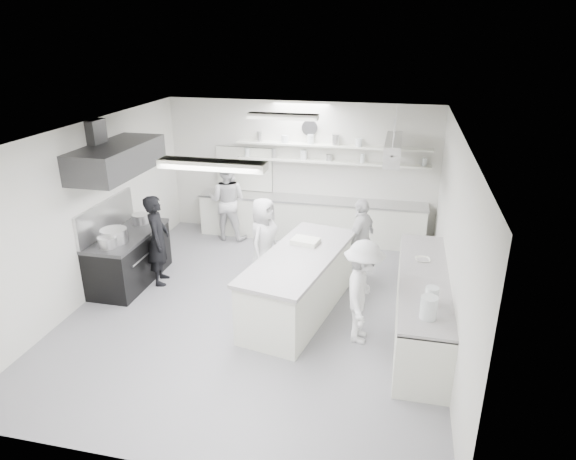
% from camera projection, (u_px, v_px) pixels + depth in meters
% --- Properties ---
extents(floor, '(6.00, 7.00, 0.02)m').
position_uv_depth(floor, '(259.00, 307.00, 8.65)').
color(floor, gray).
rests_on(floor, ground).
extents(ceiling, '(6.00, 7.00, 0.02)m').
position_uv_depth(ceiling, '(255.00, 131.00, 7.54)').
color(ceiling, silver).
rests_on(ceiling, wall_back).
extents(wall_back, '(6.00, 0.04, 3.00)m').
position_uv_depth(wall_back, '(301.00, 170.00, 11.27)').
color(wall_back, beige).
rests_on(wall_back, floor).
extents(wall_front, '(6.00, 0.04, 3.00)m').
position_uv_depth(wall_front, '(159.00, 352.00, 4.92)').
color(wall_front, beige).
rests_on(wall_front, floor).
extents(wall_left, '(0.04, 7.00, 3.00)m').
position_uv_depth(wall_left, '(90.00, 211.00, 8.71)').
color(wall_left, beige).
rests_on(wall_left, floor).
extents(wall_right, '(0.04, 7.00, 3.00)m').
position_uv_depth(wall_right, '(453.00, 241.00, 7.48)').
color(wall_right, beige).
rests_on(wall_right, floor).
extents(stove, '(0.80, 1.80, 0.90)m').
position_uv_depth(stove, '(129.00, 259.00, 9.38)').
color(stove, black).
rests_on(stove, floor).
extents(exhaust_hood, '(0.85, 2.00, 0.50)m').
position_uv_depth(exhaust_hood, '(117.00, 159.00, 8.67)').
color(exhaust_hood, '#39393A').
rests_on(exhaust_hood, wall_left).
extents(back_counter, '(5.00, 0.60, 0.92)m').
position_uv_depth(back_counter, '(311.00, 219.00, 11.32)').
color(back_counter, silver).
rests_on(back_counter, floor).
extents(shelf_lower, '(4.20, 0.26, 0.04)m').
position_uv_depth(shelf_lower, '(331.00, 162.00, 10.91)').
color(shelf_lower, silver).
rests_on(shelf_lower, wall_back).
extents(shelf_upper, '(4.20, 0.26, 0.04)m').
position_uv_depth(shelf_upper, '(332.00, 146.00, 10.78)').
color(shelf_upper, silver).
rests_on(shelf_upper, wall_back).
extents(pass_through_window, '(1.30, 0.04, 1.00)m').
position_uv_depth(pass_through_window, '(244.00, 169.00, 11.53)').
color(pass_through_window, black).
rests_on(pass_through_window, wall_back).
extents(wall_clock, '(0.32, 0.05, 0.32)m').
position_uv_depth(wall_clock, '(310.00, 128.00, 10.84)').
color(wall_clock, white).
rests_on(wall_clock, wall_back).
extents(right_counter, '(0.74, 3.30, 0.94)m').
position_uv_depth(right_counter, '(422.00, 306.00, 7.75)').
color(right_counter, silver).
rests_on(right_counter, floor).
extents(pot_rack, '(0.30, 1.60, 0.40)m').
position_uv_depth(pot_rack, '(393.00, 149.00, 9.57)').
color(pot_rack, '#B7B7B7').
rests_on(pot_rack, ceiling).
extents(light_fixture_front, '(1.30, 0.25, 0.10)m').
position_uv_depth(light_fixture_front, '(212.00, 165.00, 5.93)').
color(light_fixture_front, silver).
rests_on(light_fixture_front, ceiling).
extents(light_fixture_rear, '(1.30, 0.25, 0.10)m').
position_uv_depth(light_fixture_rear, '(283.00, 116.00, 9.19)').
color(light_fixture_rear, silver).
rests_on(light_fixture_rear, ceiling).
extents(prep_island, '(1.51, 2.82, 0.99)m').
position_uv_depth(prep_island, '(300.00, 284.00, 8.36)').
color(prep_island, silver).
rests_on(prep_island, floor).
extents(stove_pot, '(0.45, 0.45, 0.29)m').
position_uv_depth(stove_pot, '(114.00, 237.00, 8.80)').
color(stove_pot, '#B7B7B7').
rests_on(stove_pot, stove).
extents(cook_stove, '(0.56, 0.71, 1.69)m').
position_uv_depth(cook_stove, '(158.00, 240.00, 9.21)').
color(cook_stove, black).
rests_on(cook_stove, floor).
extents(cook_back, '(0.88, 0.69, 1.78)m').
position_uv_depth(cook_back, '(227.00, 201.00, 11.18)').
color(cook_back, silver).
rests_on(cook_back, floor).
extents(cook_island_left, '(0.66, 0.87, 1.61)m').
position_uv_depth(cook_island_left, '(263.00, 240.00, 9.32)').
color(cook_island_left, silver).
rests_on(cook_island_left, floor).
extents(cook_island_right, '(0.69, 1.00, 1.58)m').
position_uv_depth(cook_island_right, '(361.00, 239.00, 9.41)').
color(cook_island_right, silver).
rests_on(cook_island_right, floor).
extents(cook_right, '(0.62, 1.05, 1.62)m').
position_uv_depth(cook_right, '(363.00, 292.00, 7.46)').
color(cook_right, silver).
rests_on(cook_right, floor).
extents(bowl_island_a, '(0.26, 0.26, 0.06)m').
position_uv_depth(bowl_island_a, '(309.00, 243.00, 8.63)').
color(bowl_island_a, '#B7B7B7').
rests_on(bowl_island_a, prep_island).
extents(bowl_island_b, '(0.22, 0.22, 0.05)m').
position_uv_depth(bowl_island_b, '(310.00, 238.00, 8.87)').
color(bowl_island_b, silver).
rests_on(bowl_island_b, prep_island).
extents(bowl_right, '(0.26, 0.26, 0.06)m').
position_uv_depth(bowl_right, '(423.00, 260.00, 8.12)').
color(bowl_right, silver).
rests_on(bowl_right, right_counter).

